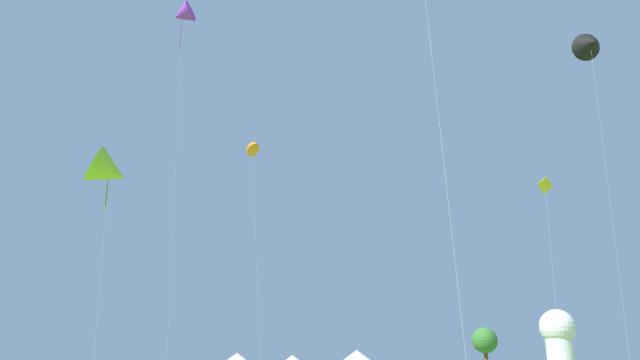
# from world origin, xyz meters

# --- Properties ---
(kite_orange_parafoil) EXTENTS (2.11, 3.47, 22.35)m
(kite_orange_parafoil) POSITION_xyz_m (-2.40, 50.94, 21.72)
(kite_orange_parafoil) COLOR orange
(kite_orange_parafoil) RESTS_ON ground
(kite_purple_delta) EXTENTS (3.31, 4.03, 38.57)m
(kite_purple_delta) POSITION_xyz_m (-10.20, 52.89, 37.14)
(kite_purple_delta) COLOR purple
(kite_purple_delta) RESTS_ON ground
(kite_yellow_diamond) EXTENTS (2.40, 1.49, 19.35)m
(kite_yellow_diamond) POSITION_xyz_m (26.17, 45.71, 18.02)
(kite_yellow_diamond) COLOR yellow
(kite_yellow_diamond) RESTS_ON ground
(kite_black_delta) EXTENTS (3.51, 3.59, 32.81)m
(kite_black_delta) POSITION_xyz_m (28.76, 39.64, 31.19)
(kite_black_delta) COLOR black
(kite_black_delta) RESTS_ON ground
(kite_lime_delta) EXTENTS (3.63, 3.39, 16.72)m
(kite_lime_delta) POSITION_xyz_m (-13.92, 39.51, 14.98)
(kite_lime_delta) COLOR #99DB2D
(kite_lime_delta) RESTS_ON ground
(observatory_dome) EXTENTS (6.40, 6.40, 10.80)m
(observatory_dome) POSITION_xyz_m (58.83, 93.12, 6.01)
(observatory_dome) COLOR white
(observatory_dome) RESTS_ON ground
(tree_distant_right) EXTENTS (2.92, 2.92, 5.52)m
(tree_distant_right) POSITION_xyz_m (26.19, 60.38, 4.00)
(tree_distant_right) COLOR brown
(tree_distant_right) RESTS_ON ground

